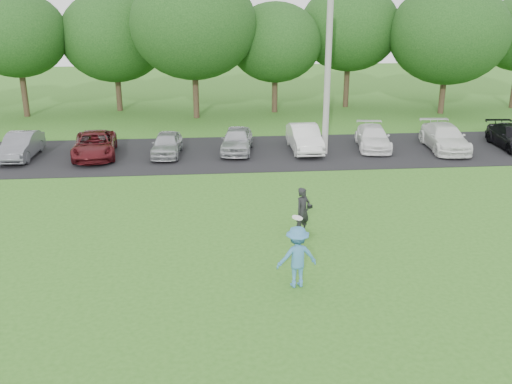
# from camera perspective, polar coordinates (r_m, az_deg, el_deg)

# --- Properties ---
(ground) EXTENTS (100.00, 100.00, 0.00)m
(ground) POSITION_cam_1_polar(r_m,az_deg,el_deg) (15.06, 1.24, -9.03)
(ground) COLOR #32671D
(ground) RESTS_ON ground
(parking_lot) EXTENTS (32.00, 6.50, 0.03)m
(parking_lot) POSITION_cam_1_polar(r_m,az_deg,el_deg) (27.18, -1.84, 3.93)
(parking_lot) COLOR black
(parking_lot) RESTS_ON ground
(utility_pole) EXTENTS (0.28, 0.28, 9.87)m
(utility_pole) POSITION_cam_1_polar(r_m,az_deg,el_deg) (26.35, 7.28, 14.19)
(utility_pole) COLOR gray
(utility_pole) RESTS_ON ground
(frisbee_player) EXTENTS (1.13, 0.76, 1.91)m
(frisbee_player) POSITION_cam_1_polar(r_m,az_deg,el_deg) (14.58, 4.13, -6.47)
(frisbee_player) COLOR teal
(frisbee_player) RESTS_ON ground
(camera_bystander) EXTENTS (0.66, 0.63, 1.53)m
(camera_bystander) POSITION_cam_1_polar(r_m,az_deg,el_deg) (17.70, 4.71, -1.95)
(camera_bystander) COLOR black
(camera_bystander) RESTS_ON ground
(parked_cars) EXTENTS (28.31, 4.62, 1.25)m
(parked_cars) POSITION_cam_1_polar(r_m,az_deg,el_deg) (27.00, -1.06, 5.13)
(parked_cars) COLOR silver
(parked_cars) RESTS_ON parking_lot
(tree_row) EXTENTS (42.39, 9.85, 8.64)m
(tree_row) POSITION_cam_1_polar(r_m,az_deg,el_deg) (36.16, -0.43, 15.56)
(tree_row) COLOR #38281C
(tree_row) RESTS_ON ground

